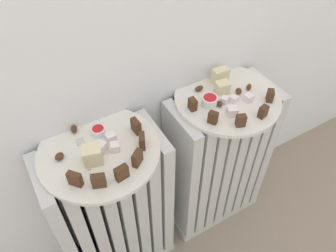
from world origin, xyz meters
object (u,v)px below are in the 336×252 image
at_px(radiator_left, 113,212).
at_px(radiator_right, 216,162).
at_px(plate_left, 99,151).
at_px(jam_bowl_right, 210,100).
at_px(fork, 83,151).
at_px(plate_right, 227,98).
at_px(jam_bowl_left, 98,131).

xyz_separation_m(radiator_left, radiator_right, (0.40, 0.00, 0.00)).
bearing_deg(plate_left, radiator_right, 0.00).
relative_size(plate_left, jam_bowl_right, 6.84).
bearing_deg(fork, radiator_right, -1.68).
height_order(plate_left, fork, fork).
height_order(jam_bowl_right, fork, jam_bowl_right).
bearing_deg(plate_right, jam_bowl_right, -179.01).
relative_size(plate_left, plate_right, 1.00).
bearing_deg(jam_bowl_left, jam_bowl_right, -9.07).
bearing_deg(plate_right, plate_left, 180.00).
xyz_separation_m(plate_right, jam_bowl_left, (-0.38, 0.05, 0.02)).
relative_size(radiator_right, fork, 5.42).
distance_m(plate_right, jam_bowl_left, 0.38).
xyz_separation_m(jam_bowl_left, fork, (-0.06, -0.04, -0.01)).
height_order(plate_right, jam_bowl_right, jam_bowl_right).
bearing_deg(plate_right, jam_bowl_left, 172.64).
xyz_separation_m(radiator_left, jam_bowl_left, (0.02, 0.05, 0.32)).
relative_size(plate_right, jam_bowl_right, 6.84).
xyz_separation_m(radiator_left, jam_bowl_right, (0.33, -0.00, 0.33)).
relative_size(jam_bowl_right, fork, 0.42).
bearing_deg(jam_bowl_right, radiator_left, 179.81).
relative_size(radiator_left, jam_bowl_left, 16.18).
height_order(jam_bowl_left, jam_bowl_right, jam_bowl_right).
distance_m(jam_bowl_left, fork, 0.07).
xyz_separation_m(plate_right, jam_bowl_right, (-0.07, -0.00, 0.02)).
distance_m(radiator_right, jam_bowl_left, 0.50).
xyz_separation_m(radiator_left, plate_left, (0.00, -0.00, 0.30)).
distance_m(radiator_right, plate_right, 0.30).
distance_m(radiator_right, jam_bowl_right, 0.33).
bearing_deg(plate_left, jam_bowl_left, 67.40).
xyz_separation_m(radiator_left, fork, (-0.04, 0.01, 0.31)).
height_order(radiator_left, plate_left, plate_left).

